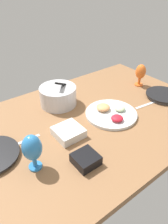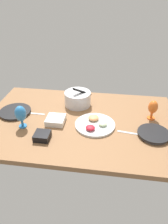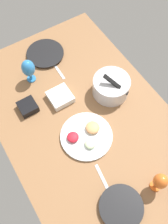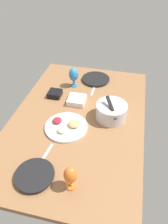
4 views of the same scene
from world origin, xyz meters
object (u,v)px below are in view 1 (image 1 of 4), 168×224
at_px(dinner_plate_right, 163,95).
at_px(mixing_bowl, 58,95).
at_px(hurricane_glass_orange, 141,73).
at_px(square_bowl_black, 86,159).
at_px(hurricane_glass_blue, 32,149).
at_px(fruit_platter, 111,113).
at_px(square_bowl_white, 68,132).

height_order(dinner_plate_right, mixing_bowl, mixing_bowl).
xyz_separation_m(hurricane_glass_orange, square_bowl_black, (-0.83, -0.38, -0.08)).
bearing_deg(hurricane_glass_blue, dinner_plate_right, 1.70).
height_order(fruit_platter, square_bowl_white, fruit_platter).
bearing_deg(square_bowl_black, fruit_platter, 30.38).
xyz_separation_m(mixing_bowl, square_bowl_white, (-0.13, -0.31, -0.04)).
xyz_separation_m(hurricane_glass_blue, square_bowl_black, (0.20, -0.12, -0.09)).
distance_m(fruit_platter, hurricane_glass_orange, 0.50).
bearing_deg(hurricane_glass_orange, mixing_bowl, 167.53).
xyz_separation_m(mixing_bowl, hurricane_glass_blue, (-0.38, -0.40, 0.05)).
relative_size(dinner_plate_right, hurricane_glass_blue, 1.29).
height_order(mixing_bowl, fruit_platter, mixing_bowl).
distance_m(dinner_plate_right, hurricane_glass_blue, 1.02).
distance_m(mixing_bowl, square_bowl_white, 0.34).
bearing_deg(dinner_plate_right, square_bowl_black, -169.43).
height_order(dinner_plate_right, square_bowl_white, square_bowl_white).
bearing_deg(fruit_platter, hurricane_glass_blue, -170.66).
bearing_deg(square_bowl_black, mixing_bowl, 71.52).
xyz_separation_m(fruit_platter, hurricane_glass_orange, (0.46, 0.17, 0.09)).
relative_size(hurricane_glass_blue, square_bowl_black, 1.67).
relative_size(hurricane_glass_blue, hurricane_glass_orange, 1.11).
height_order(dinner_plate_right, hurricane_glass_orange, hurricane_glass_orange).
distance_m(fruit_platter, square_bowl_black, 0.43).
bearing_deg(square_bowl_white, square_bowl_black, -102.12).
relative_size(dinner_plate_right, mixing_bowl, 0.99).
relative_size(dinner_plate_right, hurricane_glass_orange, 1.42).
bearing_deg(fruit_platter, mixing_bowl, 121.58).
height_order(dinner_plate_right, hurricane_glass_blue, hurricane_glass_blue).
bearing_deg(square_bowl_white, mixing_bowl, 67.41).
bearing_deg(dinner_plate_right, mixing_bowl, 149.64).
distance_m(hurricane_glass_blue, square_bowl_black, 0.25).
distance_m(dinner_plate_right, square_bowl_black, 0.83).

